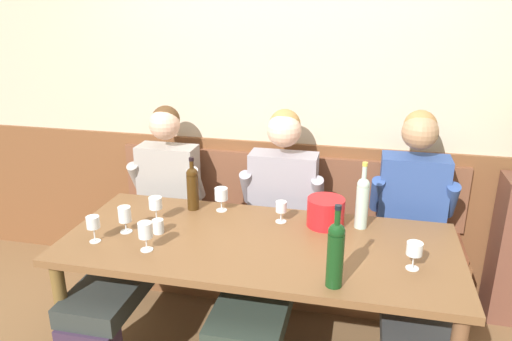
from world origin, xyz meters
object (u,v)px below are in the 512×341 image
at_px(wall_bench, 280,253).
at_px(wine_bottle_amber_mid, 335,252).
at_px(wine_glass_mid_left, 414,250).
at_px(wine_bottle_clear_water, 193,187).
at_px(wine_glass_near_bucket, 281,208).
at_px(dining_table, 259,254).
at_px(ice_bucket, 326,212).
at_px(wine_bottle_green_tall, 362,201).
at_px(wine_glass_by_bottle, 221,195).
at_px(person_center_right_seat, 414,244).
at_px(wine_glass_center_rear, 125,216).
at_px(person_center_left_seat, 272,234).
at_px(wine_glass_center_front, 145,231).
at_px(water_tumbler_center, 158,226).
at_px(wine_glass_left_end, 156,204).
at_px(wine_glass_mid_right, 93,224).
at_px(person_right_seat, 147,223).

relative_size(wall_bench, wine_bottle_amber_mid, 6.08).
distance_m(wine_bottle_amber_mid, wine_glass_mid_left, 0.43).
relative_size(wine_bottle_clear_water, wine_glass_near_bucket, 2.64).
bearing_deg(dining_table, ice_bucket, 39.25).
height_order(wall_bench, wine_bottle_green_tall, wine_bottle_green_tall).
relative_size(ice_bucket, wine_glass_by_bottle, 1.45).
height_order(person_center_right_seat, wine_glass_center_rear, person_center_right_seat).
bearing_deg(person_center_left_seat, wine_glass_center_front, -135.56).
relative_size(person_center_left_seat, wine_glass_by_bottle, 9.12).
height_order(person_center_right_seat, water_tumbler_center, person_center_right_seat).
bearing_deg(wine_glass_center_front, wine_glass_center_rear, 140.10).
distance_m(wall_bench, wine_glass_near_bucket, 0.71).
bearing_deg(wine_glass_left_end, wine_bottle_green_tall, 9.19).
xyz_separation_m(wine_glass_center_front, wine_glass_by_bottle, (0.23, 0.56, -0.01)).
height_order(wine_bottle_clear_water, wine_glass_mid_right, wine_bottle_clear_water).
relative_size(person_right_seat, person_center_right_seat, 0.98).
height_order(ice_bucket, wine_glass_center_rear, ice_bucket).
bearing_deg(person_right_seat, dining_table, -21.12).
bearing_deg(person_right_seat, person_center_left_seat, 0.36).
relative_size(wine_glass_center_rear, wine_glass_mid_right, 1.03).
bearing_deg(wine_glass_left_end, ice_bucket, 9.84).
relative_size(person_center_right_seat, wine_glass_center_front, 8.65).
distance_m(person_center_right_seat, wine_glass_left_end, 1.48).
bearing_deg(wine_glass_center_rear, person_right_seat, 98.89).
distance_m(wine_bottle_clear_water, wine_glass_center_rear, 0.46).
bearing_deg(wine_bottle_clear_water, wine_glass_left_end, -124.46).
bearing_deg(wine_glass_center_rear, wine_glass_by_bottle, 42.34).
relative_size(person_center_left_seat, wine_glass_mid_right, 9.13).
height_order(wall_bench, wine_glass_mid_left, wall_bench).
xyz_separation_m(wine_glass_mid_right, water_tumbler_center, (0.29, 0.17, -0.07)).
bearing_deg(wine_glass_mid_left, wine_glass_left_end, 171.30).
xyz_separation_m(wine_bottle_clear_water, wine_glass_center_rear, (-0.26, -0.38, -0.05)).
height_order(wine_bottle_amber_mid, wine_glass_mid_right, wine_bottle_amber_mid).
bearing_deg(wine_glass_center_front, person_right_seat, 115.67).
distance_m(wine_bottle_amber_mid, wine_glass_left_end, 1.13).
distance_m(person_right_seat, wine_glass_near_bucket, 0.89).
relative_size(wine_bottle_green_tall, wine_glass_mid_left, 2.79).
relative_size(wine_glass_near_bucket, wine_glass_by_bottle, 0.86).
bearing_deg(wine_glass_near_bucket, wine_bottle_green_tall, 4.04).
xyz_separation_m(ice_bucket, wine_glass_center_front, (-0.86, -0.49, 0.03)).
distance_m(person_center_right_seat, wine_glass_center_rear, 1.62).
relative_size(ice_bucket, wine_bottle_clear_water, 0.64).
bearing_deg(wine_glass_by_bottle, wine_glass_left_end, -144.44).
height_order(wall_bench, wine_glass_left_end, wall_bench).
distance_m(wine_bottle_clear_water, wine_glass_by_bottle, 0.18).
distance_m(wall_bench, wine_glass_mid_right, 1.35).
bearing_deg(wine_glass_mid_left, person_right_seat, 165.07).
height_order(wine_glass_center_rear, wine_glass_center_front, wine_glass_center_front).
bearing_deg(wine_glass_center_rear, person_center_left_seat, 26.44).
bearing_deg(person_center_right_seat, wine_glass_by_bottle, 179.88).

